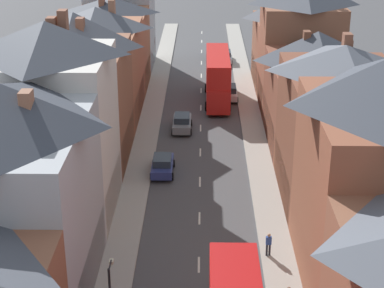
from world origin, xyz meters
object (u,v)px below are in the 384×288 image
car_mid_white (215,53)px  pedestrian_mid_right (269,243)px  car_parked_left_a (229,92)px  car_mid_black (225,56)px  double_decker_bus_lead (218,77)px  car_parked_right_a (163,165)px  car_parked_left_b (182,122)px

car_mid_white → pedestrian_mid_right: pedestrian_mid_right is taller
car_parked_left_a → car_mid_black: 15.23m
double_decker_bus_lead → car_parked_left_a: (1.31, 1.02, -2.02)m
car_mid_white → pedestrian_mid_right: bearing=-86.9°
car_parked_left_a → car_parked_right_a: car_parked_right_a is taller
pedestrian_mid_right → car_mid_black: bearing=91.6°
double_decker_bus_lead → car_mid_white: 18.05m
car_parked_left_a → car_parked_left_b: bearing=-116.8°
car_mid_white → pedestrian_mid_right: (2.66, -49.04, 0.22)m
car_parked_left_a → car_mid_white: bearing=94.4°
pedestrian_mid_right → car_mid_white: bearing=93.1°
car_parked_right_a → car_mid_white: car_mid_white is taller
car_parked_right_a → pedestrian_mid_right: (7.56, -12.57, 0.24)m
car_parked_left_a → pedestrian_mid_right: size_ratio=2.71×
double_decker_bus_lead → pedestrian_mid_right: 31.27m
pedestrian_mid_right → double_decker_bus_lead: bearing=94.9°
car_parked_right_a → car_parked_left_a: bearing=72.4°
double_decker_bus_lead → car_mid_white: (0.01, 17.94, -2.00)m
car_parked_left_b → pedestrian_mid_right: bearing=-74.4°
car_parked_right_a → pedestrian_mid_right: bearing=-59.0°
car_parked_left_a → car_mid_white: (-1.30, 16.92, 0.01)m
car_parked_right_a → car_mid_black: car_mid_black is taller
car_parked_left_a → pedestrian_mid_right: bearing=-87.6°
double_decker_bus_lead → pedestrian_mid_right: bearing=-85.1°
double_decker_bus_lead → car_parked_right_a: bearing=-104.8°
double_decker_bus_lead → car_parked_left_b: (-3.59, -8.69, -1.99)m
car_parked_left_b → double_decker_bus_lead: bearing=67.6°
car_mid_black → car_parked_left_b: (-4.90, -24.94, 0.02)m
car_mid_black → car_mid_white: (-1.30, 1.69, -0.00)m
car_parked_left_a → pedestrian_mid_right: 32.15m
car_parked_left_a → car_mid_black: car_mid_black is taller
double_decker_bus_lead → pedestrian_mid_right: double_decker_bus_lead is taller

